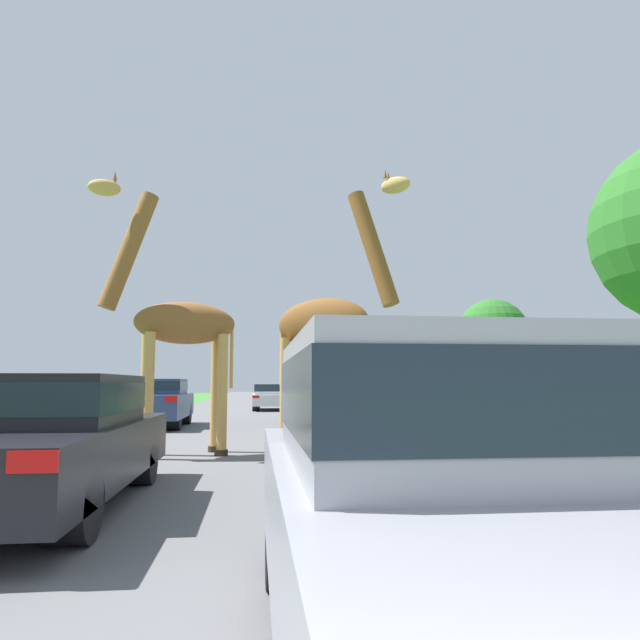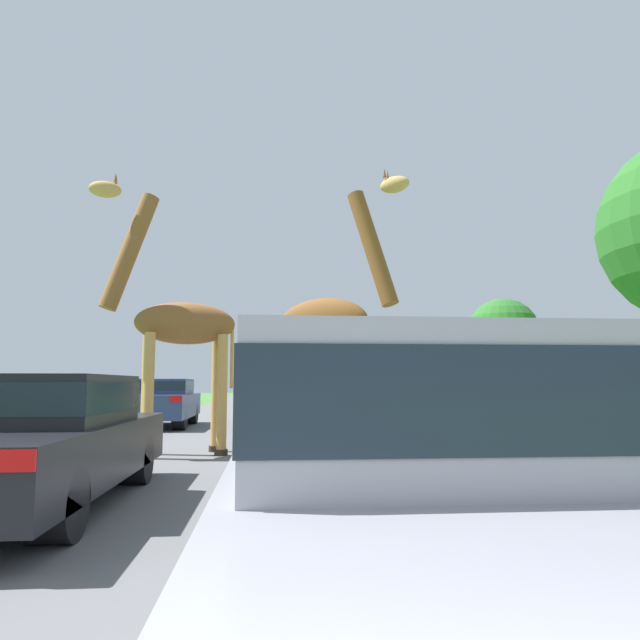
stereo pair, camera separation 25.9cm
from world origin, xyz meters
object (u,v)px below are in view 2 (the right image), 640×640
Objects in this scene: giraffe_companion at (176,325)px; car_queue_left at (279,395)px; car_lead_maroon at (422,496)px; car_far_ahead at (36,436)px; giraffe_near_road at (330,325)px; car_verge_right at (162,401)px; tree_right_cluster at (503,334)px; car_queue_right at (323,398)px.

giraffe_companion is 1.23× the size of car_queue_left.
car_queue_left is (-0.19, 25.47, -0.08)m from car_lead_maroon.
giraffe_companion reaches higher than car_queue_left.
car_lead_maroon reaches higher than car_far_ahead.
giraffe_near_road is 8.18m from car_lead_maroon.
car_far_ahead is 1.13× the size of car_verge_right.
car_verge_right is (-1.45, 6.84, -1.57)m from giraffe_companion.
car_lead_maroon is 15.32m from car_verge_right.
giraffe_near_road is 1.26× the size of car_lead_maroon.
giraffe_near_road reaches higher than car_lead_maroon.
car_lead_maroon is 4.82m from car_far_ahead.
giraffe_companion is at bearing -97.17° from car_queue_left.
car_queue_left is at bearing -164.12° from tree_right_cluster.
car_lead_maroon is at bearing -178.11° from giraffe_companion.
car_far_ahead is 11.16m from car_verge_right.
tree_right_cluster is (16.61, 14.33, 3.35)m from car_verge_right.
car_queue_left is (-1.31, 8.84, -0.09)m from car_queue_right.
giraffe_near_road is at bearing 50.69° from car_far_ahead.
tree_right_cluster is at bearing 40.78° from car_verge_right.
car_queue_right is at bearing -132.92° from tree_right_cluster.
car_verge_right reaches higher than car_far_ahead.
car_verge_right is (-0.75, 11.13, 0.03)m from car_far_ahead.
giraffe_near_road is 1.02× the size of giraffe_companion.
car_lead_maroon reaches higher than car_queue_left.
giraffe_companion is (-2.83, -0.03, -0.03)m from giraffe_near_road.
giraffe_near_road is 1.13× the size of car_queue_right.
tree_right_cluster reaches higher than car_queue_right.
giraffe_companion is 1.25× the size of car_verge_right.
car_far_ahead is at bearing 155.95° from giraffe_companion.
car_verge_right is at bearing -139.22° from tree_right_cluster.
giraffe_companion is 26.10m from tree_right_cluster.
car_lead_maroon is at bearing -113.66° from tree_right_cluster.
tree_right_cluster is at bearing -50.34° from giraffe_companion.
giraffe_companion is at bearing -125.61° from tree_right_cluster.
tree_right_cluster is (12.78, 29.16, 3.33)m from car_lead_maroon.
tree_right_cluster is (12.96, 3.69, 3.41)m from car_queue_left.
car_queue_left is at bearing -141.30° from giraffe_near_road.
car_queue_right is 5.28m from car_verge_right.
tree_right_cluster reaches higher than giraffe_companion.
car_lead_maroon is (-0.45, -8.01, -1.59)m from giraffe_near_road.
giraffe_near_road is 5.81m from car_far_ahead.
giraffe_near_road is 1.13× the size of car_far_ahead.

